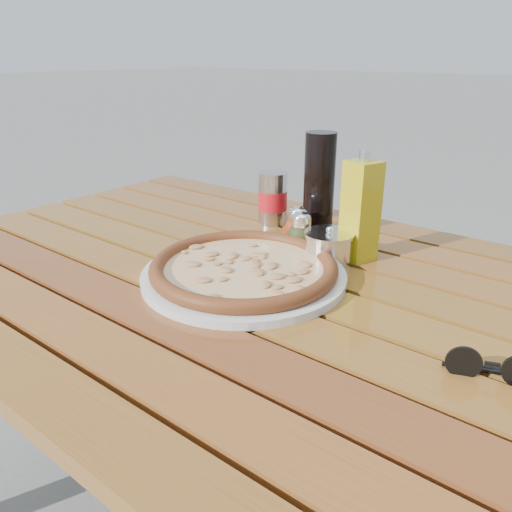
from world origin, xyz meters
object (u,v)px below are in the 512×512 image
Objects in this scene: pepper_shaker at (298,226)px; sunglasses at (491,367)px; dark_bottle at (319,184)px; plate at (244,275)px; pizza at (244,267)px; olive_oil_cruet at (360,211)px; parmesan_tin at (329,247)px; oregano_shaker at (301,233)px; soda_can at (273,199)px; table at (249,312)px.

pepper_shaker is 0.76× the size of sunglasses.
sunglasses is at bearing -35.76° from dark_bottle.
pizza is at bearing 0.00° from plate.
dark_bottle reaches higher than plate.
olive_oil_cruet reaches higher than sunglasses.
dark_bottle is 1.05× the size of olive_oil_cruet.
pepper_shaker is at bearing 156.42° from parmesan_tin.
dark_bottle is 0.16m from olive_oil_cruet.
pepper_shaker reaches higher than pizza.
oregano_shaker is at bearing 168.56° from parmesan_tin.
soda_can is (-0.12, -0.00, -0.05)m from dark_bottle.
table is 0.44m from sunglasses.
pizza is 0.42m from sunglasses.
olive_oil_cruet reaches higher than parmesan_tin.
soda_can is at bearing 129.11° from sunglasses.
pizza is at bearing -79.73° from table.
dark_bottle is at bearing 95.33° from pizza.
table is 0.19m from oregano_shaker.
plate is 0.82× the size of pizza.
parmesan_tin is (0.10, -0.13, -0.08)m from dark_bottle.
parmesan_tin is (0.08, 0.16, 0.02)m from plate.
table is 3.89× the size of plate.
plate is 3.19× the size of parmesan_tin.
pizza is at bearing -91.02° from oregano_shaker.
oregano_shaker is 0.47m from sunglasses.
plate is 0.32m from soda_can.
pepper_shaker is at bearing 96.80° from plate.
pepper_shaker is 0.68× the size of soda_can.
table is 17.07× the size of pepper_shaker.
sunglasses is at bearing -29.40° from soda_can.
olive_oil_cruet is at bearing -28.93° from dark_bottle.
plate is 0.18m from parmesan_tin.
oregano_shaker is (0.00, 0.18, 0.03)m from plate.
dark_bottle is at bearing 94.98° from table.
sunglasses is (0.45, -0.32, -0.09)m from dark_bottle.
pepper_shaker is at bearing 133.32° from oregano_shaker.
parmesan_tin is at bearing 128.77° from sunglasses.
table is at bearing -83.57° from pepper_shaker.
pizza is 0.32m from soda_can.
dark_bottle is 0.56m from sunglasses.
soda_can is at bearing -178.84° from dark_bottle.
soda_can is 0.57× the size of olive_oil_cruet.
parmesan_tin is at bearing -28.87° from soda_can.
parmesan_tin is (-0.04, -0.05, -0.07)m from olive_oil_cruet.
plate is 0.42m from sunglasses.
olive_oil_cruet is (0.26, -0.07, 0.04)m from soda_can.
oregano_shaker is at bearing -162.49° from olive_oil_cruet.
table is 0.10m from pizza.
pepper_shaker is (-0.02, 0.20, 0.02)m from pizza.
plate is at bearing -118.08° from olive_oil_cruet.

